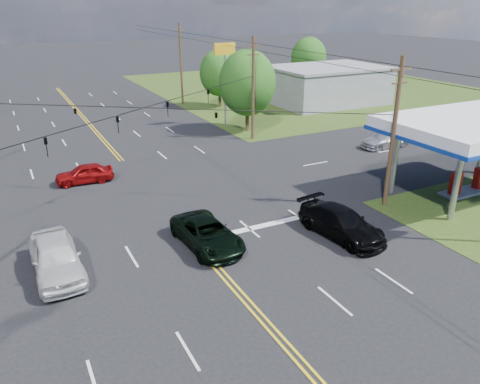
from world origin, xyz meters
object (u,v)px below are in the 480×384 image
pole_se (394,132)px  tree_right_b (219,73)px  retail_ne (327,86)px  tree_far_r (309,58)px  pickup_dkgreen (207,234)px  gas_canopy (478,127)px  pickup_white (56,257)px  tree_right_a (247,83)px  pole_right_far (181,63)px  pole_ne (253,88)px  suv_black (341,223)px

pole_se → tree_right_b: bearing=83.9°
retail_ne → pole_se: size_ratio=1.47×
tree_far_r → pickup_dkgreen: bearing=-130.9°
gas_canopy → pickup_white: size_ratio=2.24×
tree_right_b → pickup_dkgreen: (-16.00, -32.74, -3.47)m
retail_ne → gas_canopy: 31.88m
tree_far_r → pickup_white: size_ratio=1.40×
pole_se → retail_ne: bearing=59.6°
tree_right_a → tree_right_b: 12.27m
tree_far_r → pickup_dkgreen: 51.36m
gas_canopy → pickup_white: 26.96m
pole_right_far → tree_far_r: 21.10m
pole_ne → tree_far_r: bearing=45.0°
retail_ne → tree_right_b: tree_right_b is taller
pole_ne → pickup_dkgreen: size_ratio=1.77×
pickup_dkgreen → pole_right_far: bearing=68.3°
tree_right_a → tree_far_r: size_ratio=1.07×
pole_ne → gas_canopy: bearing=-71.1°
retail_ne → tree_right_b: size_ratio=1.98×
pole_se → tree_right_b: 33.19m
pole_se → pickup_dkgreen: size_ratio=1.77×
pole_ne → suv_black: size_ratio=1.69×
pole_ne → retail_ne: bearing=32.9°
gas_canopy → tree_right_a: tree_right_a is taller
retail_ne → tree_right_b: (-13.50, 4.00, 2.02)m
retail_ne → tree_far_r: 11.02m
pole_right_far → tree_far_r: bearing=5.4°
pole_ne → tree_right_b: size_ratio=1.34×
retail_ne → pickup_dkgreen: retail_ne is taller
gas_canopy → tree_right_b: bearing=95.0°
pole_se → tree_right_a: bearing=87.3°
pickup_dkgreen → tree_right_b: bearing=61.0°
gas_canopy → pickup_white: gas_canopy is taller
pole_right_far → tree_far_r: size_ratio=1.31×
gas_canopy → pole_ne: 20.08m
gas_canopy → tree_right_a: 22.68m
pole_right_far → tree_far_r: pole_right_far is taller
tree_right_b → pole_ne: bearing=-103.1°
pole_se → suv_black: size_ratio=1.69×
tree_right_b → pickup_white: size_ratio=1.30×
suv_black → pole_right_far: bearing=75.3°
pickup_white → pole_right_far: bearing=60.0°
tree_far_r → pickup_white: (-41.12, -38.00, -3.62)m
pole_ne → suv_black: pole_ne is taller
tree_right_a → gas_canopy: bearing=-76.0°
retail_ne → gas_canopy: gas_canopy is taller
tree_right_b → suv_black: tree_right_b is taller
retail_ne → pole_se: pole_se is taller
gas_canopy → pickup_dkgreen: gas_canopy is taller
gas_canopy → pickup_white: bearing=175.7°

